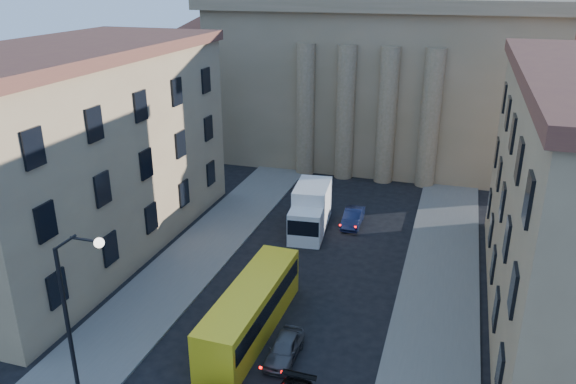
# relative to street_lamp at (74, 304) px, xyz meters

# --- Properties ---
(sidewalk_left) EXTENTS (5.00, 60.00, 0.15)m
(sidewalk_left) POSITION_rel_street_lamp_xyz_m (-1.53, 10.00, -5.21)
(sidewalk_left) COLOR #5E5C56
(sidewalk_left) RESTS_ON ground
(sidewalk_right) EXTENTS (5.00, 60.00, 0.15)m
(sidewalk_right) POSITION_rel_street_lamp_xyz_m (15.47, 10.00, -5.21)
(sidewalk_right) COLOR #5E5C56
(sidewalk_right) RESTS_ON ground
(church) EXTENTS (68.02, 28.76, 36.60)m
(church) POSITION_rel_street_lamp_xyz_m (6.97, 47.47, 6.59)
(church) COLOR #746447
(church) RESTS_ON ground
(building_left) EXTENTS (11.60, 26.60, 14.70)m
(building_left) POSITION_rel_street_lamp_xyz_m (-10.03, 14.00, 2.14)
(building_left) COLOR tan
(building_left) RESTS_ON ground
(street_lamp) EXTENTS (2.62, 0.44, 8.83)m
(street_lamp) POSITION_rel_street_lamp_xyz_m (0.00, 0.00, 0.00)
(street_lamp) COLOR black
(street_lamp) RESTS_ON ground
(car_right_far) EXTENTS (1.47, 3.62, 1.23)m
(car_right_far) POSITION_rel_street_lamp_xyz_m (8.03, 5.75, -4.67)
(car_right_far) COLOR #45454A
(car_right_far) RESTS_ON ground
(car_right_distant) EXTENTS (1.48, 4.01, 1.31)m
(car_right_distant) POSITION_rel_street_lamp_xyz_m (8.17, 23.54, -4.63)
(car_right_distant) COLOR black
(car_right_distant) RESTS_ON ground
(city_bus) EXTENTS (2.59, 10.32, 2.89)m
(city_bus) POSITION_rel_street_lamp_xyz_m (5.52, 7.44, -3.73)
(city_bus) COLOR yellow
(city_bus) RESTS_ON ground
(box_truck) EXTENTS (3.14, 6.64, 3.53)m
(box_truck) POSITION_rel_street_lamp_xyz_m (5.13, 21.61, -3.61)
(box_truck) COLOR silver
(box_truck) RESTS_ON ground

